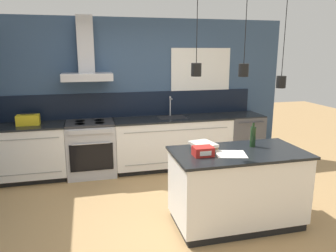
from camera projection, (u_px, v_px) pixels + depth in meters
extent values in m
plane|color=tan|center=(158.00, 216.00, 4.16)|extent=(16.00, 16.00, 0.00)
cube|color=#354C6B|center=(133.00, 94.00, 5.79)|extent=(5.60, 0.06, 2.60)
cube|color=black|center=(133.00, 104.00, 5.79)|extent=(4.42, 0.02, 0.43)
cube|color=white|center=(201.00, 75.00, 5.97)|extent=(1.12, 0.01, 0.96)
cube|color=black|center=(201.00, 75.00, 5.98)|extent=(1.04, 0.01, 0.88)
cube|color=#B5B5BA|center=(87.00, 77.00, 5.28)|extent=(0.80, 0.46, 0.12)
cube|color=#B5B5BA|center=(85.00, 44.00, 5.25)|extent=(0.26, 0.20, 0.90)
cylinder|color=black|center=(197.00, 30.00, 3.39)|extent=(0.01, 0.01, 0.68)
cylinder|color=black|center=(196.00, 70.00, 3.48)|extent=(0.11, 0.11, 0.14)
sphere|color=#F9D18C|center=(196.00, 70.00, 3.48)|extent=(0.06, 0.06, 0.06)
cylinder|color=black|center=(246.00, 31.00, 3.45)|extent=(0.01, 0.01, 0.68)
cylinder|color=black|center=(244.00, 70.00, 3.54)|extent=(0.11, 0.11, 0.14)
sphere|color=#F9D18C|center=(244.00, 70.00, 3.54)|extent=(0.06, 0.06, 0.06)
cylinder|color=black|center=(284.00, 39.00, 3.69)|extent=(0.01, 0.01, 0.83)
cylinder|color=black|center=(281.00, 82.00, 3.80)|extent=(0.11, 0.11, 0.14)
sphere|color=#F9D18C|center=(281.00, 82.00, 3.80)|extent=(0.06, 0.06, 0.06)
cube|color=black|center=(30.00, 176.00, 5.36)|extent=(1.16, 0.56, 0.09)
cube|color=white|center=(27.00, 151.00, 5.23)|extent=(1.19, 0.62, 0.79)
cube|color=gray|center=(22.00, 140.00, 4.87)|extent=(1.05, 0.01, 0.01)
cube|color=gray|center=(26.00, 174.00, 5.00)|extent=(1.05, 0.01, 0.01)
cube|color=black|center=(25.00, 126.00, 5.14)|extent=(1.22, 0.64, 0.03)
cube|color=black|center=(172.00, 164.00, 5.93)|extent=(1.97, 0.56, 0.09)
cube|color=white|center=(173.00, 141.00, 5.80)|extent=(2.03, 0.62, 0.79)
cube|color=gray|center=(178.00, 130.00, 5.44)|extent=(1.79, 0.01, 0.01)
cube|color=gray|center=(177.00, 162.00, 5.57)|extent=(1.79, 0.01, 0.01)
cube|color=black|center=(173.00, 119.00, 5.71)|extent=(2.06, 0.64, 0.03)
cube|color=#262628|center=(172.00, 117.00, 5.75)|extent=(0.48, 0.34, 0.01)
cylinder|color=#B5B5BA|center=(170.00, 106.00, 5.84)|extent=(0.02, 0.02, 0.34)
sphere|color=#B5B5BA|center=(170.00, 97.00, 5.80)|extent=(0.03, 0.03, 0.03)
cylinder|color=#B5B5BA|center=(171.00, 99.00, 5.75)|extent=(0.02, 0.12, 0.02)
cube|color=#B5B5BA|center=(91.00, 150.00, 5.48)|extent=(0.78, 0.62, 0.87)
cube|color=black|center=(92.00, 157.00, 5.19)|extent=(0.67, 0.02, 0.44)
cylinder|color=#B5B5BA|center=(91.00, 144.00, 5.11)|extent=(0.59, 0.02, 0.02)
cube|color=#B5B5BA|center=(90.00, 132.00, 5.09)|extent=(0.67, 0.02, 0.07)
cube|color=#2D2D30|center=(90.00, 123.00, 5.38)|extent=(0.78, 0.60, 0.04)
cylinder|color=black|center=(80.00, 121.00, 5.44)|extent=(0.17, 0.17, 0.00)
cylinder|color=black|center=(99.00, 120.00, 5.51)|extent=(0.17, 0.17, 0.00)
cylinder|color=black|center=(80.00, 124.00, 5.23)|extent=(0.17, 0.17, 0.00)
cylinder|color=black|center=(100.00, 123.00, 5.31)|extent=(0.17, 0.17, 0.00)
cube|color=#4C4C51|center=(242.00, 139.00, 6.13)|extent=(0.64, 0.62, 0.89)
cube|color=black|center=(243.00, 115.00, 6.02)|extent=(0.64, 0.62, 0.02)
cylinder|color=#4C4C51|center=(251.00, 123.00, 5.73)|extent=(0.48, 0.02, 0.02)
cube|color=black|center=(235.00, 219.00, 4.00)|extent=(1.44, 0.76, 0.09)
cube|color=white|center=(237.00, 185.00, 3.90)|extent=(1.50, 0.79, 0.79)
cube|color=black|center=(239.00, 153.00, 3.81)|extent=(1.55, 0.84, 0.03)
cylinder|color=#193319|center=(253.00, 137.00, 3.96)|extent=(0.07, 0.07, 0.25)
cylinder|color=#193319|center=(254.00, 125.00, 3.93)|extent=(0.03, 0.03, 0.06)
cylinder|color=#262628|center=(254.00, 122.00, 3.92)|extent=(0.03, 0.03, 0.01)
cube|color=beige|center=(205.00, 149.00, 3.87)|extent=(0.25, 0.31, 0.03)
cube|color=olive|center=(205.00, 147.00, 3.84)|extent=(0.24, 0.29, 0.03)
cube|color=beige|center=(203.00, 144.00, 3.85)|extent=(0.30, 0.34, 0.03)
cube|color=red|center=(203.00, 151.00, 3.63)|extent=(0.22, 0.17, 0.10)
cube|color=white|center=(206.00, 153.00, 3.55)|extent=(0.13, 0.01, 0.05)
cube|color=silver|center=(231.00, 154.00, 3.69)|extent=(0.39, 0.36, 0.01)
cube|color=gold|center=(28.00, 120.00, 5.13)|extent=(0.34, 0.18, 0.16)
cylinder|color=black|center=(27.00, 114.00, 5.11)|extent=(0.20, 0.02, 0.02)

